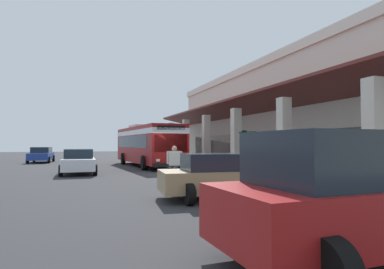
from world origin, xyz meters
The scene contains 10 objects.
ground centered at (0.00, 8.00, 0.00)m, with size 120.00×120.00×0.00m, color #2D2D30.
curb_strip centered at (-2.42, 3.15, 0.06)m, with size 37.57×0.50×0.12m, color #9E998E.
plaza_building centered at (-2.42, 12.78, 4.04)m, with size 31.61×14.91×8.07m.
transit_bus centered at (-6.39, -0.39, 1.85)m, with size 11.37×3.41×3.34m.
parked_sedan_tan centered at (9.50, -1.01, 0.75)m, with size 2.74×4.56×1.47m.
parked_sedan_blue centered at (-15.01, -8.90, 0.75)m, with size 4.51×2.21×1.47m.
parked_suv_red centered at (15.24, -1.39, 1.02)m, with size 2.81×4.86×1.97m.
parked_sedan_white centered at (-1.44, -5.55, 0.75)m, with size 4.42×2.06×1.47m.
pedestrian centered at (5.44, -1.58, 0.95)m, with size 0.53×0.64×1.69m.
potted_palm centered at (0.68, 4.69, 0.61)m, with size 1.67×1.61×2.70m.
Camera 1 is at (19.18, -5.61, 1.79)m, focal length 30.36 mm.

